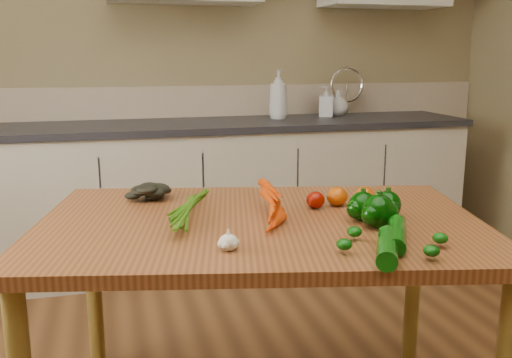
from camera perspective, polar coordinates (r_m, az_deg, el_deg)
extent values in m
cube|color=#8E7D55|center=(3.76, -5.88, 12.33)|extent=(4.00, 0.02, 2.60)
cube|color=tan|center=(3.81, -5.58, 0.99)|extent=(3.98, 0.03, 1.10)
cube|color=beige|center=(3.60, -1.63, -1.63)|extent=(2.80, 0.60, 0.86)
cube|color=#2B2B30|center=(3.51, -1.67, 5.51)|extent=(2.84, 0.64, 0.04)
cube|color=#99999E|center=(3.77, 10.06, 5.19)|extent=(0.55, 0.42, 0.10)
cylinder|color=silver|center=(3.92, 9.06, 8.14)|extent=(0.02, 0.02, 0.24)
cube|color=brown|center=(1.88, 0.47, -4.68)|extent=(1.61, 1.21, 0.04)
cylinder|color=olive|center=(2.45, -15.91, -10.56)|extent=(0.06, 0.06, 0.73)
cylinder|color=olive|center=(2.50, 15.44, -10.06)|extent=(0.06, 0.06, 0.73)
imported|color=silver|center=(3.62, 2.24, 8.46)|extent=(0.17, 0.17, 0.31)
imported|color=silver|center=(3.78, 7.03, 7.72)|extent=(0.12, 0.12, 0.20)
imported|color=silver|center=(3.85, 8.21, 7.55)|extent=(0.15, 0.15, 0.17)
ellipsoid|color=white|center=(1.58, -2.77, -6.34)|extent=(0.05, 0.05, 0.05)
sphere|color=black|center=(1.88, 10.61, -2.71)|extent=(0.09, 0.09, 0.09)
sphere|color=black|center=(1.93, 13.02, -2.52)|extent=(0.09, 0.09, 0.09)
sphere|color=black|center=(1.82, 12.12, -3.17)|extent=(0.10, 0.10, 0.10)
ellipsoid|color=#890E02|center=(2.01, 5.96, -2.10)|extent=(0.07, 0.07, 0.06)
ellipsoid|color=#C34A04|center=(2.05, 8.12, -1.74)|extent=(0.07, 0.07, 0.07)
ellipsoid|color=#C34A04|center=(2.10, 10.80, -1.61)|extent=(0.07, 0.07, 0.06)
cylinder|color=#064006|center=(1.68, 13.88, -5.44)|extent=(0.16, 0.24, 0.05)
cylinder|color=#064006|center=(1.57, 12.98, -6.68)|extent=(0.16, 0.23, 0.06)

